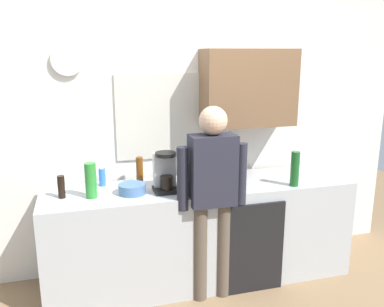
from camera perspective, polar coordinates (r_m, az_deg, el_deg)
ground_plane at (r=3.63m, az=2.66°, el=-19.25°), size 8.00×8.00×0.00m
kitchen_counter at (r=3.67m, az=1.24°, el=-11.00°), size 2.66×0.64×0.88m
dishwasher_panel at (r=3.52m, az=8.45°, el=-13.09°), size 0.56×0.02×0.79m
back_wall_assembly at (r=3.78m, az=0.47°, el=4.34°), size 4.26×0.42×2.60m
coffee_maker at (r=3.34m, az=-3.78°, el=-2.79°), size 0.20×0.20×0.33m
bottle_dark_sauce at (r=3.34m, az=-17.83°, el=-4.46°), size 0.06×0.06×0.18m
bottle_red_vinegar at (r=3.72m, az=5.79°, el=-1.65°), size 0.06×0.06×0.22m
bottle_green_wine at (r=3.55m, az=14.21°, el=-2.09°), size 0.07×0.07×0.30m
bottle_clear_soda at (r=3.27m, az=-13.99°, el=-3.67°), size 0.09×0.09×0.28m
bottle_amber_beer at (r=3.57m, az=-7.34°, el=-2.30°), size 0.06×0.06×0.23m
cup_terracotta_mug at (r=3.56m, az=0.36°, el=-3.37°), size 0.08×0.08×0.09m
mixing_bowl at (r=3.32m, az=-8.37°, el=-4.91°), size 0.22×0.22×0.08m
dish_soap at (r=3.55m, az=-12.46°, el=-3.22°), size 0.06×0.06×0.18m
person_at_sink at (r=3.21m, az=2.85°, el=-4.95°), size 0.57×0.22×1.60m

